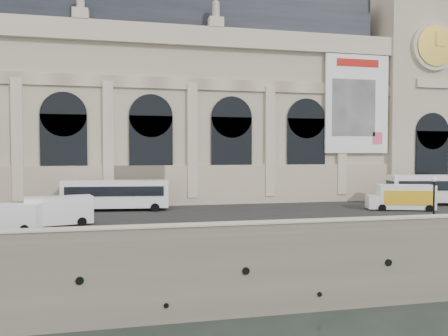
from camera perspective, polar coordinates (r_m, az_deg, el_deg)
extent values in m
plane|color=black|center=(34.61, -0.54, -19.22)|extent=(260.00, 260.00, 0.00)
cube|color=gray|center=(67.60, -6.55, -6.12)|extent=(160.00, 70.00, 6.00)
cube|color=#2D2D2D|center=(46.52, -4.03, -6.04)|extent=(160.00, 24.00, 0.06)
cube|color=gray|center=(33.39, -0.75, -8.32)|extent=(160.00, 1.20, 1.10)
cube|color=beige|center=(33.29, -0.75, -7.30)|extent=(160.00, 1.40, 0.12)
cube|color=#C4B297|center=(62.77, -11.74, 6.04)|extent=(68.00, 18.00, 22.00)
cube|color=beige|center=(53.61, -11.60, -2.35)|extent=(68.60, 0.40, 5.00)
cube|color=beige|center=(55.19, -11.74, 16.95)|extent=(69.00, 0.80, 2.40)
cube|color=beige|center=(54.13, -11.69, 10.96)|extent=(68.00, 0.30, 1.40)
cube|color=#282C35|center=(65.28, -11.83, 18.40)|extent=(64.00, 15.00, 6.00)
cube|color=beige|center=(54.82, -25.38, 3.34)|extent=(1.20, 0.50, 14.00)
cube|color=black|center=(53.95, -20.16, 1.85)|extent=(5.20, 0.25, 9.00)
cylinder|color=black|center=(54.14, -20.22, 6.61)|extent=(5.20, 0.25, 5.20)
cube|color=beige|center=(53.44, -14.86, 3.51)|extent=(1.20, 0.50, 14.00)
cube|color=black|center=(53.48, -9.48, 1.94)|extent=(5.20, 0.25, 9.00)
cylinder|color=black|center=(53.67, -9.51, 6.75)|extent=(5.20, 0.25, 5.20)
cube|color=beige|center=(53.90, -4.16, 3.56)|extent=(1.20, 0.50, 14.00)
cube|color=black|center=(54.87, 1.01, 1.97)|extent=(5.20, 0.25, 9.00)
cylinder|color=black|center=(55.05, 1.01, 6.66)|extent=(5.20, 0.25, 5.20)
cube|color=beige|center=(56.17, 6.01, 3.49)|extent=(1.20, 0.50, 14.00)
cube|color=black|center=(57.97, 10.69, 1.94)|extent=(5.20, 0.25, 9.00)
cylinder|color=black|center=(58.14, 10.72, 6.38)|extent=(5.20, 0.25, 5.20)
cube|color=beige|center=(60.04, 15.13, 3.33)|extent=(1.20, 0.50, 14.00)
cube|color=white|center=(61.13, 16.95, 7.99)|extent=(9.00, 0.35, 13.00)
cube|color=#B2120B|center=(61.76, 17.09, 12.99)|extent=(6.00, 0.06, 1.00)
cube|color=gray|center=(60.67, 16.62, 7.56)|extent=(6.20, 0.06, 7.50)
cube|color=#E75172|center=(62.16, 19.42, 3.70)|extent=(1.40, 0.06, 1.60)
cube|color=#C4B297|center=(72.55, 22.14, 8.56)|extent=(12.00, 14.00, 30.00)
cylinder|color=beige|center=(67.75, 25.77, 14.14)|extent=(6.60, 0.50, 6.60)
cylinder|color=black|center=(67.52, 25.93, 14.18)|extent=(5.40, 0.15, 5.40)
cylinder|color=gold|center=(67.46, 25.97, 14.19)|extent=(5.50, 0.06, 5.50)
cube|color=gold|center=(67.60, 26.03, 14.94)|extent=(0.14, 0.05, 2.00)
cube|color=gold|center=(67.76, 26.43, 14.12)|extent=(1.40, 0.05, 0.14)
cube|color=black|center=(66.27, 25.52, 0.91)|extent=(5.00, 0.25, 8.00)
cube|color=white|center=(50.28, -13.91, -3.30)|extent=(11.82, 3.63, 3.00)
cube|color=black|center=(51.37, -20.38, -2.93)|extent=(0.31, 2.22, 1.16)
cube|color=black|center=(49.01, -14.11, -2.98)|extent=(10.61, 1.20, 1.07)
cube|color=black|center=(51.48, -13.72, -2.74)|extent=(10.61, 1.20, 1.07)
cylinder|color=black|center=(50.03, -19.05, -5.05)|extent=(0.99, 0.39, 0.97)
cylinder|color=black|center=(52.38, -18.46, -4.73)|extent=(0.99, 0.39, 0.97)
cylinder|color=black|center=(48.83, -8.99, -5.14)|extent=(0.99, 0.39, 0.97)
cylinder|color=black|center=(51.23, -8.85, -4.80)|extent=(0.99, 0.39, 0.97)
cube|color=white|center=(60.42, 26.51, -2.39)|extent=(13.00, 5.18, 3.29)
cube|color=black|center=(57.78, 20.86, -2.19)|extent=(0.57, 2.41, 1.27)
cube|color=black|center=(59.18, 27.12, -2.08)|extent=(11.44, 2.45, 1.17)
cube|color=black|center=(61.60, 25.94, -1.91)|extent=(11.44, 2.45, 1.17)
cylinder|color=black|center=(57.34, 22.82, -4.16)|extent=(1.10, 0.53, 1.06)
cylinder|color=black|center=(59.77, 21.82, -3.90)|extent=(1.10, 0.53, 1.06)
cube|color=white|center=(40.54, -26.27, -5.72)|extent=(5.13, 2.54, 2.10)
cylinder|color=black|center=(39.22, -24.61, -7.25)|extent=(0.72, 0.32, 0.69)
cylinder|color=black|center=(41.01, -23.70, -6.84)|extent=(0.72, 0.32, 0.69)
cube|color=white|center=(41.75, -20.78, -5.16)|extent=(6.06, 3.56, 2.42)
cube|color=white|center=(41.63, -23.90, -5.73)|extent=(2.09, 2.54, 1.68)
cube|color=black|center=(41.53, -24.73, -4.96)|extent=(0.53, 1.85, 0.84)
cylinder|color=black|center=(40.65, -23.17, -6.83)|extent=(0.84, 0.46, 0.80)
cylinder|color=black|center=(42.83, -23.35, -6.39)|extent=(0.84, 0.46, 0.80)
cylinder|color=black|center=(41.02, -18.05, -6.69)|extent=(0.84, 0.46, 0.80)
cylinder|color=black|center=(43.19, -18.50, -6.26)|extent=(0.84, 0.46, 0.80)
cube|color=white|center=(53.52, 22.63, -3.49)|extent=(6.44, 4.12, 2.71)
cube|color=gold|center=(52.39, 22.98, -3.61)|extent=(4.96, 1.73, 1.61)
cube|color=#B2120B|center=(52.39, 22.98, -3.61)|extent=(2.86, 1.00, 0.60)
cube|color=white|center=(52.74, 19.04, -4.18)|extent=(2.23, 2.61, 1.50)
cylinder|color=black|center=(51.82, 19.97, -4.91)|extent=(0.85, 0.52, 0.80)
cylinder|color=black|center=(54.05, 19.40, -4.62)|extent=(0.85, 0.52, 0.80)
cylinder|color=black|center=(53.20, 25.25, -4.81)|extent=(0.85, 0.52, 0.80)
cylinder|color=black|center=(55.38, 24.48, -4.53)|extent=(0.85, 0.52, 0.80)
cylinder|color=black|center=(43.78, 25.69, -6.51)|extent=(0.45, 0.45, 0.41)
cylinder|color=black|center=(43.55, 25.72, -4.13)|extent=(0.16, 0.16, 4.05)
sphere|color=beige|center=(43.38, 25.77, -1.34)|extent=(0.45, 0.45, 0.45)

